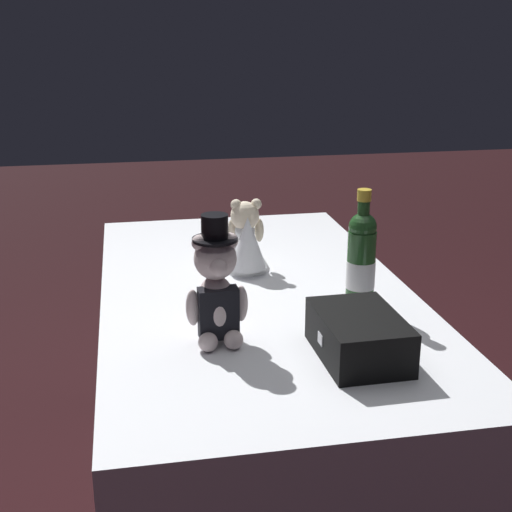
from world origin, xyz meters
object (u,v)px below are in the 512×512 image
object	(u,v)px
gift_case_black	(359,336)
signing_pen	(218,235)
teddy_bear_groom	(216,290)
champagne_bottle	(361,259)
teddy_bear_bride	(247,241)

from	to	relation	value
gift_case_black	signing_pen	bearing A→B (deg)	-169.56
teddy_bear_groom	champagne_bottle	world-z (taller)	champagne_bottle
signing_pen	gift_case_black	xyz separation A→B (m)	(0.99, 0.18, 0.05)
signing_pen	gift_case_black	size ratio (longest dim) A/B	0.51
champagne_bottle	gift_case_black	xyz separation A→B (m)	(0.28, -0.10, -0.08)
signing_pen	gift_case_black	bearing A→B (deg)	10.44
teddy_bear_groom	gift_case_black	size ratio (longest dim) A/B	1.16
teddy_bear_bride	gift_case_black	bearing A→B (deg)	13.06
teddy_bear_bride	gift_case_black	world-z (taller)	teddy_bear_bride
teddy_bear_groom	gift_case_black	bearing A→B (deg)	64.93
teddy_bear_groom	champagne_bottle	xyz separation A→B (m)	(-0.14, 0.40, 0.01)
teddy_bear_groom	signing_pen	bearing A→B (deg)	172.08
teddy_bear_groom	champagne_bottle	bearing A→B (deg)	108.81
teddy_bear_bride	signing_pen	xyz separation A→B (m)	(-0.37, -0.04, -0.09)
gift_case_black	teddy_bear_bride	bearing A→B (deg)	-166.94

